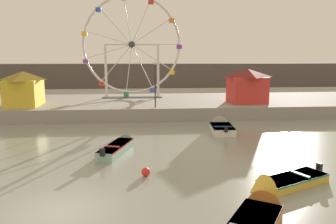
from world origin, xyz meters
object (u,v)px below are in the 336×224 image
motorboat_white_red_stripe (221,127)px  motorboat_seafoam (120,146)px  motorboat_mustard_yellow (280,184)px  promenade_lamp_near (155,78)px  mooring_buoy_orange (146,172)px  carnival_booth_yellow_awning (24,88)px  carnival_booth_red_striped (247,85)px  ferris_wheel_white_frame (132,47)px  motorboat_orange_hull (258,217)px

motorboat_white_red_stripe → motorboat_seafoam: (-7.65, -4.87, -0.01)m
motorboat_white_red_stripe → motorboat_mustard_yellow: bearing=-175.9°
motorboat_white_red_stripe → promenade_lamp_near: 7.79m
mooring_buoy_orange → promenade_lamp_near: bearing=85.2°
carnival_booth_yellow_awning → carnival_booth_red_striped: carnival_booth_red_striped is taller
promenade_lamp_near → mooring_buoy_orange: bearing=-94.8°
carnival_booth_yellow_awning → motorboat_white_red_stripe: bearing=-22.8°
mooring_buoy_orange → carnival_booth_red_striped: bearing=57.8°
ferris_wheel_white_frame → promenade_lamp_near: size_ratio=2.67×
carnival_booth_yellow_awning → promenade_lamp_near: (12.18, -2.06, 1.02)m
motorboat_mustard_yellow → ferris_wheel_white_frame: bearing=-99.3°
ferris_wheel_white_frame → carnival_booth_yellow_awning: ferris_wheel_white_frame is taller
motorboat_seafoam → promenade_lamp_near: (2.74, 9.73, 3.60)m
motorboat_seafoam → motorboat_orange_hull: 11.28m
carnival_booth_yellow_awning → carnival_booth_red_striped: bearing=-0.8°
promenade_lamp_near → carnival_booth_red_striped: bearing=12.6°
motorboat_orange_hull → ferris_wheel_white_frame: size_ratio=0.43×
motorboat_seafoam → motorboat_orange_hull: bearing=-133.3°
carnival_booth_yellow_awning → mooring_buoy_orange: carnival_booth_yellow_awning is taller
motorboat_mustard_yellow → carnival_booth_yellow_awning: 25.33m
motorboat_white_red_stripe → motorboat_mustard_yellow: 11.70m
mooring_buoy_orange → motorboat_white_red_stripe: bearing=57.4°
carnival_booth_red_striped → promenade_lamp_near: promenade_lamp_near is taller
motorboat_mustard_yellow → carnival_booth_yellow_awning: carnival_booth_yellow_awning is taller
motorboat_mustard_yellow → mooring_buoy_orange: bearing=-44.8°
motorboat_seafoam → motorboat_mustard_yellow: 10.17m
motorboat_orange_hull → mooring_buoy_orange: (-3.86, 5.17, -0.03)m
motorboat_seafoam → promenade_lamp_near: size_ratio=1.17×
motorboat_white_red_stripe → carnival_booth_yellow_awning: 18.62m
motorboat_white_red_stripe → mooring_buoy_orange: (-6.13, -9.60, -0.07)m
motorboat_mustard_yellow → ferris_wheel_white_frame: ferris_wheel_white_frame is taller
motorboat_mustard_yellow → carnival_booth_yellow_awning: size_ratio=1.15×
carnival_booth_yellow_awning → ferris_wheel_white_frame: bearing=26.7°
motorboat_mustard_yellow → carnival_booth_red_striped: carnival_booth_red_striped is taller
carnival_booth_red_striped → motorboat_white_red_stripe: bearing=-125.4°
ferris_wheel_white_frame → motorboat_mustard_yellow: bearing=-73.7°
motorboat_mustard_yellow → carnival_booth_red_striped: bearing=-128.9°
motorboat_white_red_stripe → carnival_booth_red_striped: 8.55m
ferris_wheel_white_frame → carnival_booth_red_striped: size_ratio=2.81×
motorboat_white_red_stripe → ferris_wheel_white_frame: bearing=35.0°
motorboat_seafoam → carnival_booth_yellow_awning: bearing=56.9°
mooring_buoy_orange → motorboat_seafoam: bearing=107.8°
promenade_lamp_near → motorboat_orange_hull: bearing=-82.3°
motorboat_seafoam → motorboat_orange_hull: motorboat_orange_hull is taller
motorboat_orange_hull → motorboat_mustard_yellow: 3.75m
motorboat_white_red_stripe → ferris_wheel_white_frame: 15.48m
motorboat_white_red_stripe → mooring_buoy_orange: motorboat_white_red_stripe is taller
motorboat_seafoam → carnival_booth_yellow_awning: 15.32m
motorboat_seafoam → ferris_wheel_white_frame: ferris_wheel_white_frame is taller
motorboat_white_red_stripe → motorboat_seafoam: size_ratio=0.85×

